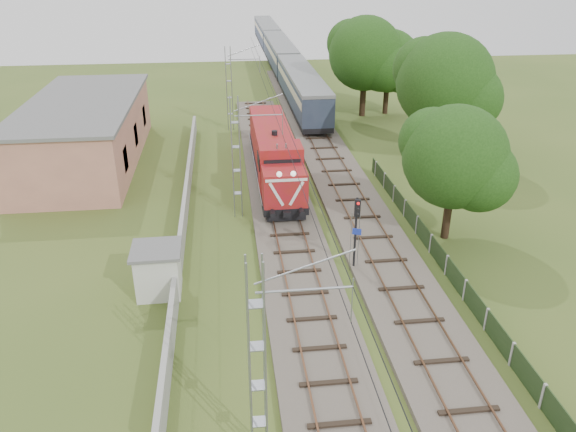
{
  "coord_description": "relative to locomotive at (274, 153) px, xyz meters",
  "views": [
    {
      "loc": [
        -3.68,
        -22.25,
        16.12
      ],
      "look_at": [
        -0.26,
        6.86,
        2.2
      ],
      "focal_mm": 35.0,
      "sensor_mm": 36.0,
      "label": 1
    }
  ],
  "objects": [
    {
      "name": "tree_a",
      "position": [
        9.65,
        -10.77,
        2.99
      ],
      "size": [
        6.41,
        6.1,
        8.31
      ],
      "color": "#332315",
      "rests_on": "ground"
    },
    {
      "name": "locomotive",
      "position": [
        0.0,
        0.0,
        0.0
      ],
      "size": [
        2.92,
        16.66,
        4.23
      ],
      "color": "black",
      "rests_on": "ground"
    },
    {
      "name": "track_main",
      "position": [
        0.0,
        -11.04,
        -2.01
      ],
      "size": [
        4.2,
        70.0,
        0.45
      ],
      "color": "#6B6054",
      "rests_on": "ground"
    },
    {
      "name": "tree_d",
      "position": [
        13.92,
        18.14,
        3.33
      ],
      "size": [
        6.83,
        6.5,
        8.85
      ],
      "color": "#332315",
      "rests_on": "ground"
    },
    {
      "name": "track_side",
      "position": [
        5.0,
        1.96,
        -2.01
      ],
      "size": [
        4.2,
        80.0,
        0.45
      ],
      "color": "#6B6054",
      "rests_on": "ground"
    },
    {
      "name": "boundary_wall",
      "position": [
        -6.5,
        -6.04,
        -1.44
      ],
      "size": [
        0.25,
        40.0,
        1.5
      ],
      "primitive_type": "cube",
      "color": "#9E9E99",
      "rests_on": "ground"
    },
    {
      "name": "ground",
      "position": [
        0.0,
        -18.04,
        -2.19
      ],
      "size": [
        140.0,
        140.0,
        0.0
      ],
      "primitive_type": "plane",
      "color": "#3E5520",
      "rests_on": "ground"
    },
    {
      "name": "tree_c",
      "position": [
        11.23,
        17.56,
        4.23
      ],
      "size": [
        7.94,
        7.56,
        10.3
      ],
      "color": "#332315",
      "rests_on": "ground"
    },
    {
      "name": "signal_post",
      "position": [
        3.08,
        -14.08,
        0.83
      ],
      "size": [
        0.47,
        0.38,
        4.4
      ],
      "color": "black",
      "rests_on": "ground"
    },
    {
      "name": "fence",
      "position": [
        8.0,
        -15.04,
        -1.59
      ],
      "size": [
        0.12,
        32.0,
        1.2
      ],
      "color": "black",
      "rests_on": "ground"
    },
    {
      "name": "tree_b",
      "position": [
        14.01,
        2.61,
        4.36
      ],
      "size": [
        8.1,
        7.72,
        10.5
      ],
      "color": "#332315",
      "rests_on": "ground"
    },
    {
      "name": "station_building",
      "position": [
        -15.0,
        5.96,
        0.44
      ],
      "size": [
        8.4,
        20.4,
        5.22
      ],
      "color": "tan",
      "rests_on": "ground"
    },
    {
      "name": "relay_hut",
      "position": [
        -7.4,
        -14.96,
        -0.89
      ],
      "size": [
        2.53,
        2.53,
        2.58
      ],
      "color": "beige",
      "rests_on": "ground"
    },
    {
      "name": "catenary",
      "position": [
        -2.95,
        -6.04,
        1.86
      ],
      "size": [
        3.31,
        70.0,
        8.0
      ],
      "color": "gray",
      "rests_on": "ground"
    },
    {
      "name": "coach_rake",
      "position": [
        5.0,
        43.87,
        0.37
      ],
      "size": [
        3.09,
        68.97,
        3.58
      ],
      "color": "black",
      "rests_on": "ground"
    }
  ]
}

